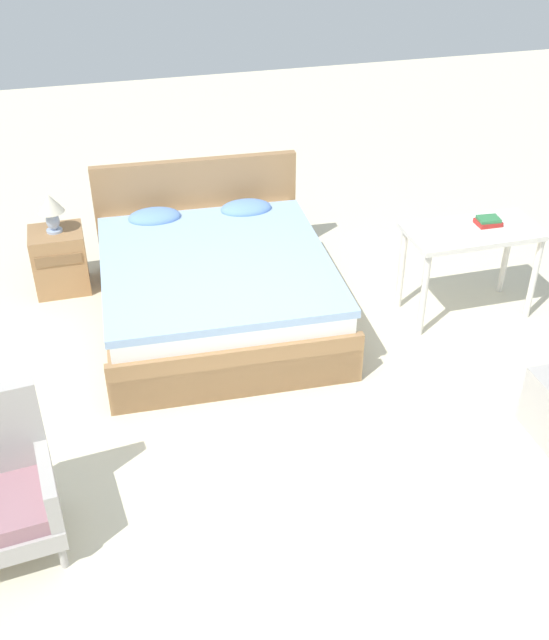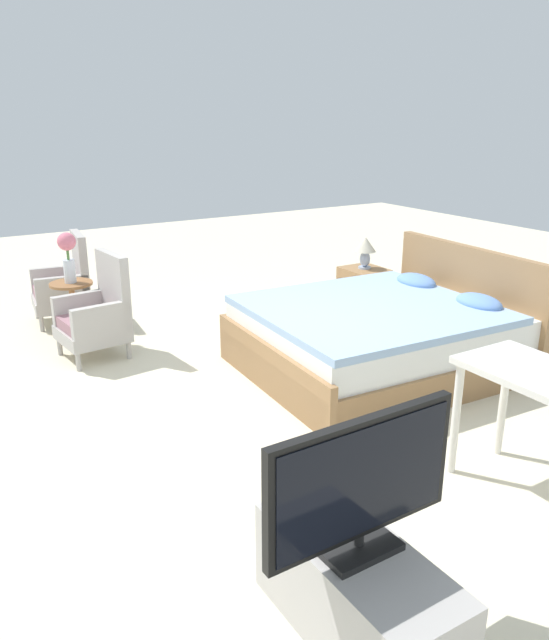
{
  "view_description": "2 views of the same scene",
  "coord_description": "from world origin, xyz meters",
  "px_view_note": "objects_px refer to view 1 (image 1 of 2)",
  "views": [
    {
      "loc": [
        -0.84,
        -3.97,
        3.33
      ],
      "look_at": [
        0.25,
        0.02,
        0.59
      ],
      "focal_mm": 42.0,
      "sensor_mm": 36.0,
      "label": 1
    },
    {
      "loc": [
        3.81,
        -2.27,
        2.08
      ],
      "look_at": [
        0.07,
        0.01,
        0.62
      ],
      "focal_mm": 35.0,
      "sensor_mm": 36.0,
      "label": 2
    }
  ],
  "objects_px": {
    "nightstand": "(60,260)",
    "book_stack": "(488,221)",
    "table_lamp": "(50,208)",
    "armchair_by_window_right": "(3,491)",
    "vanity_desk": "(472,242)",
    "bed": "(215,283)"
  },
  "relations": [
    {
      "from": "bed",
      "to": "table_lamp",
      "type": "relative_size",
      "value": 6.62
    },
    {
      "from": "table_lamp",
      "to": "armchair_by_window_right",
      "type": "bearing_deg",
      "value": -97.71
    },
    {
      "from": "bed",
      "to": "book_stack",
      "type": "distance_m",
      "value": 2.19
    },
    {
      "from": "nightstand",
      "to": "vanity_desk",
      "type": "height_order",
      "value": "vanity_desk"
    },
    {
      "from": "bed",
      "to": "vanity_desk",
      "type": "relative_size",
      "value": 2.1
    },
    {
      "from": "nightstand",
      "to": "table_lamp",
      "type": "relative_size",
      "value": 1.63
    },
    {
      "from": "nightstand",
      "to": "book_stack",
      "type": "xyz_separation_m",
      "value": [
        3.26,
        -1.2,
        0.51
      ]
    },
    {
      "from": "table_lamp",
      "to": "vanity_desk",
      "type": "xyz_separation_m",
      "value": [
        3.12,
        -1.25,
        -0.12
      ]
    },
    {
      "from": "vanity_desk",
      "to": "book_stack",
      "type": "bearing_deg",
      "value": 17.38
    },
    {
      "from": "armchair_by_window_right",
      "to": "nightstand",
      "type": "bearing_deg",
      "value": 82.29
    },
    {
      "from": "bed",
      "to": "vanity_desk",
      "type": "xyz_separation_m",
      "value": [
        1.95,
        -0.48,
        0.34
      ]
    },
    {
      "from": "table_lamp",
      "to": "book_stack",
      "type": "xyz_separation_m",
      "value": [
        3.26,
        -1.2,
        0.02
      ]
    },
    {
      "from": "bed",
      "to": "armchair_by_window_right",
      "type": "height_order",
      "value": "bed"
    },
    {
      "from": "armchair_by_window_right",
      "to": "book_stack",
      "type": "distance_m",
      "value": 3.95
    },
    {
      "from": "bed",
      "to": "nightstand",
      "type": "xyz_separation_m",
      "value": [
        -1.18,
        0.76,
        -0.03
      ]
    },
    {
      "from": "table_lamp",
      "to": "vanity_desk",
      "type": "height_order",
      "value": "table_lamp"
    },
    {
      "from": "nightstand",
      "to": "armchair_by_window_right",
      "type": "bearing_deg",
      "value": -97.71
    },
    {
      "from": "armchair_by_window_right",
      "to": "vanity_desk",
      "type": "distance_m",
      "value": 3.8
    },
    {
      "from": "nightstand",
      "to": "book_stack",
      "type": "bearing_deg",
      "value": -20.25
    },
    {
      "from": "bed",
      "to": "armchair_by_window_right",
      "type": "bearing_deg",
      "value": -128.3
    },
    {
      "from": "table_lamp",
      "to": "nightstand",
      "type": "bearing_deg",
      "value": -90.0
    },
    {
      "from": "table_lamp",
      "to": "book_stack",
      "type": "distance_m",
      "value": 3.48
    }
  ]
}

